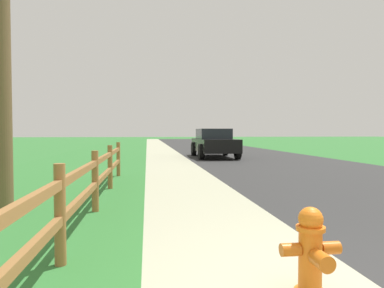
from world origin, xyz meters
The scene contains 7 objects.
ground_plane centered at (0.00, 25.00, 0.00)m, with size 120.00×120.00×0.00m, color #2F7030.
road_asphalt centered at (3.50, 27.00, 0.00)m, with size 7.00×66.00×0.01m, color #2C2C2C.
curb_concrete centered at (-3.00, 27.00, 0.00)m, with size 6.00×66.00×0.01m, color #A9A88B.
grass_verge centered at (-4.50, 27.00, 0.01)m, with size 5.00×66.00×0.00m, color #2F7030.
fire_hydrant centered at (-0.64, 0.58, 0.36)m, with size 0.49×0.40×0.71m.
rail_fence centered at (-2.79, 3.75, 0.58)m, with size 0.11×9.30×1.00m.
parked_suv_black centered at (1.47, 15.48, 0.75)m, with size 2.00×4.41×1.46m.
Camera 1 is at (-1.94, -2.02, 1.31)m, focal length 32.43 mm.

